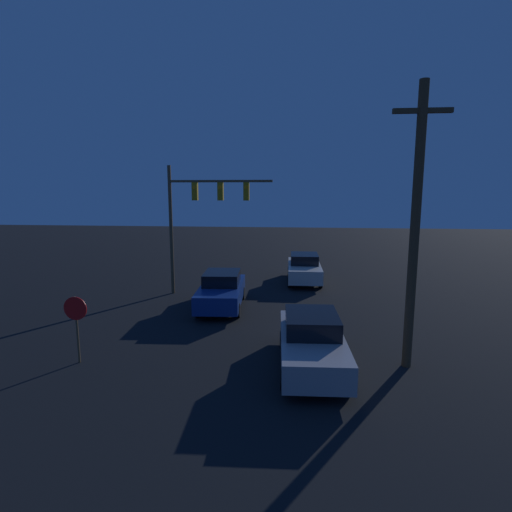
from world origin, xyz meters
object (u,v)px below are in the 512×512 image
Objects in this scene: car_near at (312,341)px; car_far at (304,268)px; traffic_signal_mast at (199,207)px; stop_sign at (76,317)px; utility_pole at (415,225)px; car_mid at (222,290)px.

car_near is 1.01× the size of car_far.
traffic_signal_mast reaches higher than car_near.
stop_sign is (-7.31, -0.44, 0.69)m from car_near.
utility_pole is at bearing -43.46° from traffic_signal_mast.
stop_sign is (-1.85, -8.75, -3.05)m from traffic_signal_mast.
utility_pole is (6.87, -5.68, 3.57)m from car_mid.
traffic_signal_mast is 11.59m from utility_pole.
traffic_signal_mast is (-1.54, 2.29, 3.74)m from car_mid.
car_near is at bearing 3.47° from stop_sign.
car_near is 10.62m from traffic_signal_mast.
car_near is 0.72× the size of traffic_signal_mast.
traffic_signal_mast is 0.79× the size of utility_pole.
car_far is 0.71× the size of traffic_signal_mast.
stop_sign is at bearing 58.87° from car_mid.
car_near is at bearing 89.04° from car_far.
stop_sign reaches higher than car_near.
car_far is 2.19× the size of stop_sign.
car_mid is 2.22× the size of stop_sign.
car_far is 0.56× the size of utility_pole.
traffic_signal_mast reaches higher than stop_sign.
traffic_signal_mast reaches higher than car_far.
utility_pole reaches higher than car_far.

